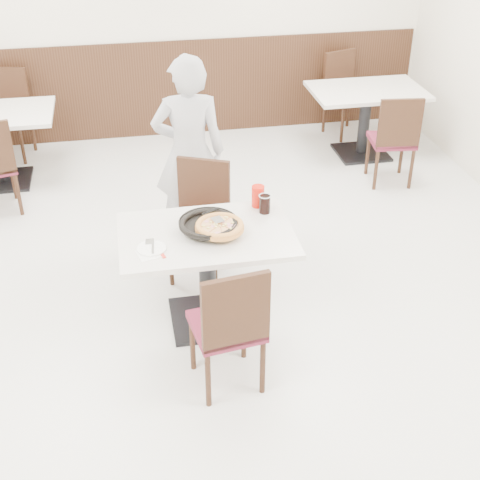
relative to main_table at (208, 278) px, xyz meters
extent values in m
plane|color=silver|center=(0.06, 0.14, -0.38)|extent=(7.00, 7.00, 0.00)
cube|color=silver|center=(0.06, 3.64, 1.02)|extent=(6.00, 0.04, 2.80)
cube|color=black|center=(0.06, 3.62, 0.18)|extent=(5.90, 0.03, 1.10)
cylinder|color=black|center=(0.09, 0.00, 0.39)|extent=(0.12, 0.12, 0.04)
cylinder|color=black|center=(0.02, 0.01, 0.42)|extent=(0.40, 0.40, 0.01)
cylinder|color=gold|center=(0.09, -0.05, 0.44)|extent=(0.37, 0.37, 0.02)
cube|color=silver|center=(0.08, 0.01, 0.47)|extent=(0.09, 0.11, 0.00)
cube|color=white|center=(-0.40, -0.19, 0.38)|extent=(0.18, 0.18, 0.00)
cylinder|color=white|center=(-0.38, -0.14, 0.38)|extent=(0.22, 0.22, 0.01)
cube|color=silver|center=(-0.38, -0.14, 0.39)|extent=(0.03, 0.16, 0.00)
cylinder|color=black|center=(0.46, 0.21, 0.44)|extent=(0.09, 0.09, 0.13)
cylinder|color=red|center=(0.43, 0.32, 0.45)|extent=(0.10, 0.10, 0.16)
imported|color=silver|center=(0.03, 1.16, 0.45)|extent=(0.63, 0.43, 1.66)
camera|label=1|loc=(-0.50, -3.90, 2.74)|focal=50.00mm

